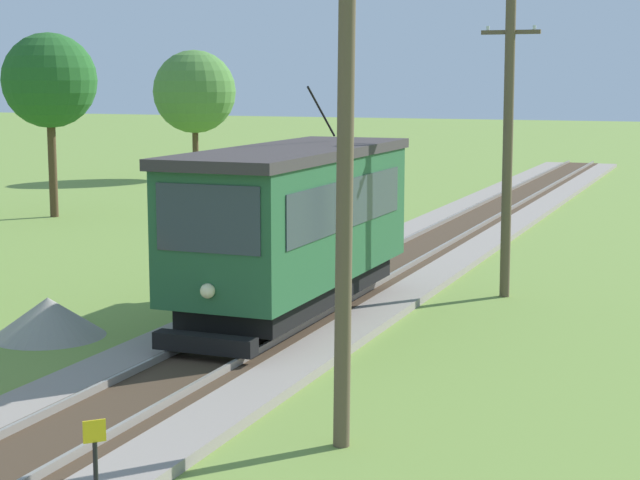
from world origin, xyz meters
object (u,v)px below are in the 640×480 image
object	(u,v)px
utility_pole_near_tram	(345,170)
tree_left_near	(195,92)
utility_pole_mid	(508,145)
gravel_pile	(48,317)
red_tram	(294,223)
trackside_signal_marker	(95,461)
tree_right_far	(49,81)

from	to	relation	value
utility_pole_near_tram	tree_left_near	size ratio (longest dim) A/B	1.16
tree_left_near	utility_pole_mid	bearing A→B (deg)	-48.69
utility_pole_mid	gravel_pile	world-z (taller)	utility_pole_mid
red_tram	utility_pole_mid	xyz separation A→B (m)	(3.71, 4.33, 1.51)
red_tram	utility_pole_near_tram	size ratio (longest dim) A/B	1.09
utility_pole_mid	trackside_signal_marker	size ratio (longest dim) A/B	6.12
red_tram	tree_left_near	bearing A→B (deg)	121.80
trackside_signal_marker	red_tram	bearing A→B (deg)	99.61
trackside_signal_marker	tree_right_far	size ratio (longest dim) A/B	0.17
gravel_pile	tree_left_near	distance (m)	35.23
red_tram	utility_pole_mid	distance (m)	5.90
utility_pole_mid	gravel_pile	size ratio (longest dim) A/B	3.08
trackside_signal_marker	tree_right_far	bearing A→B (deg)	126.54
red_tram	tree_left_near	size ratio (longest dim) A/B	1.26
red_tram	trackside_signal_marker	size ratio (longest dim) A/B	7.24
utility_pole_mid	tree_right_far	size ratio (longest dim) A/B	1.03
red_tram	tree_right_far	size ratio (longest dim) A/B	1.22
utility_pole_near_tram	tree_right_far	size ratio (longest dim) A/B	1.12
tree_left_near	trackside_signal_marker	bearing A→B (deg)	-63.37
utility_pole_mid	tree_left_near	bearing A→B (deg)	131.31
red_tram	gravel_pile	bearing A→B (deg)	-143.67
utility_pole_near_tram	gravel_pile	bearing A→B (deg)	154.21
red_tram	utility_pole_near_tram	xyz separation A→B (m)	(3.71, -6.92, 1.81)
utility_pole_near_tram	tree_left_near	bearing A→B (deg)	121.13
utility_pole_mid	red_tram	bearing A→B (deg)	-130.63
tree_right_far	red_tram	bearing A→B (deg)	-39.82
utility_pole_mid	tree_left_near	xyz separation A→B (m)	(-21.73, 24.72, 0.86)
trackside_signal_marker	utility_pole_near_tram	bearing A→B (deg)	60.45
trackside_signal_marker	tree_right_far	xyz separation A→B (m)	(-17.27, 23.31, 4.50)
tree_right_far	gravel_pile	bearing A→B (deg)	-54.79
tree_right_far	trackside_signal_marker	bearing A→B (deg)	-53.46
utility_pole_mid	tree_left_near	world-z (taller)	utility_pole_mid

